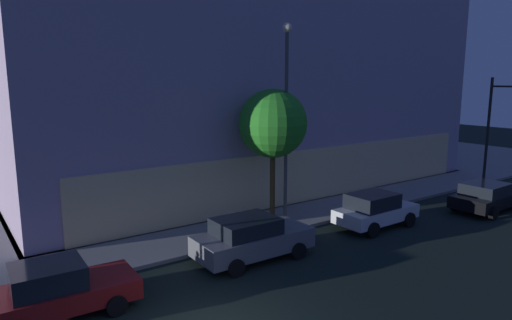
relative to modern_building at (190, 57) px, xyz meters
name	(u,v)px	position (x,y,z in m)	size (l,w,h in m)	color
sidewalk_corner	(14,155)	(-11.16, 12.63, -8.38)	(80.00, 60.00, 0.15)	gray
modern_building	(190,57)	(0.00, 0.00, 0.00)	(29.07, 28.63, 17.05)	#4C4C51
traffic_light_far_corner	(509,115)	(12.83, -18.18, -3.91)	(0.32, 4.21, 6.71)	black
street_lamp_sidewalk	(286,102)	(-3.50, -16.21, -2.73)	(0.44, 0.44, 9.04)	#474747
sidewalk_tree	(273,124)	(-3.81, -15.63, -3.75)	(3.19, 3.19, 6.17)	#4C3F1E
car_red	(57,290)	(-14.17, -19.06, -7.67)	(4.31, 2.19, 1.59)	maroon
car_grey	(252,238)	(-7.26, -18.86, -7.61)	(4.53, 2.20, 1.66)	slate
car_white	(375,210)	(-0.45, -18.99, -7.62)	(4.08, 2.04, 1.61)	silver
car_black	(487,196)	(6.40, -20.56, -7.69)	(4.48, 2.33, 1.49)	black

